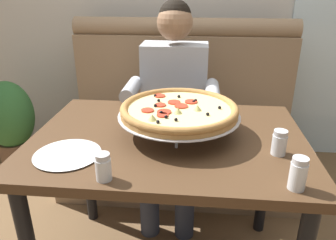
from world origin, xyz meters
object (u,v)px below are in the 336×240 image
Objects in this scene: shaker_parmesan at (298,176)px; patio_chair at (333,70)px; pizza at (179,110)px; shaker_oregano at (279,144)px; dining_table at (168,156)px; booth_bench at (180,127)px; shaker_pepper_flakes at (103,169)px; plate_near_left at (67,153)px; diner_main at (173,98)px; potted_plant at (10,121)px.

shaker_parmesan is 0.13× the size of patio_chair.
pizza is 5.29× the size of shaker_oregano.
shaker_oregano is 2.56m from patio_chair.
booth_bench is at bearing 90.00° from dining_table.
shaker_pepper_flakes is at bearing -119.95° from pizza.
booth_bench reaches higher than plate_near_left.
shaker_pepper_flakes is 0.11× the size of patio_chair.
patio_chair is at bearing 46.23° from diner_main.
booth_bench reaches higher than shaker_pepper_flakes.
shaker_oregano is at bearing 92.51° from shaker_parmesan.
plate_near_left reaches higher than potted_plant.
plate_near_left is 0.36× the size of potted_plant.
patio_chair is at bearing 56.88° from shaker_pepper_flakes.
patio_chair is (1.04, 2.54, -0.28)m from shaker_parmesan.
dining_table is 4.56× the size of plate_near_left.
shaker_oregano is (0.43, -0.12, 0.14)m from dining_table.
patio_chair is (1.49, 2.20, -0.13)m from dining_table.
plate_near_left reaches higher than dining_table.
dining_table is at bearing -34.39° from potted_plant.
pizza is 0.45m from shaker_pepper_flakes.
potted_plant is (-1.33, 0.85, -0.47)m from pizza.
diner_main reaches higher than potted_plant.
patio_chair is at bearing 67.68° from shaker_parmesan.
diner_main is 13.28× the size of shaker_pepper_flakes.
plate_near_left is at bearing -149.46° from pizza.
shaker_pepper_flakes is (-0.18, -0.35, 0.14)m from dining_table.
shaker_parmesan is at bearing -112.32° from patio_chair.
pizza is 0.42m from shaker_oregano.
shaker_parmesan is (0.40, -0.37, -0.06)m from pizza.
pizza reaches higher than potted_plant.
dining_table is 0.42m from shaker_pepper_flakes.
patio_chair is (1.44, 2.17, -0.34)m from pizza.
patio_chair is (1.05, 2.32, -0.27)m from shaker_oregano.
booth_bench is at bearing -0.09° from potted_plant.
pizza is 0.74× the size of potted_plant.
shaker_pepper_flakes is 1.71m from potted_plant.
shaker_pepper_flakes is at bearing -38.12° from plate_near_left.
pizza reaches higher than shaker_oregano.
shaker_oregano is (0.47, -0.73, 0.09)m from diner_main.
dining_table reaches higher than potted_plant.
dining_table is 0.43m from plate_near_left.
diner_main is at bearing 68.08° from plate_near_left.
pizza is (0.07, -0.58, 0.15)m from diner_main.
shaker_oregano is at bearing -57.52° from diner_main.
patio_chair reaches higher than shaker_oregano.
dining_table is 1.59m from potted_plant.
patio_chair is 1.23× the size of potted_plant.
diner_main reaches higher than shaker_oregano.
dining_table is at bearing -87.01° from diner_main.
booth_bench reaches higher than patio_chair.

